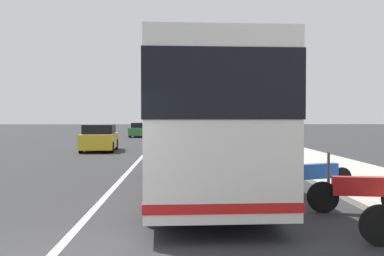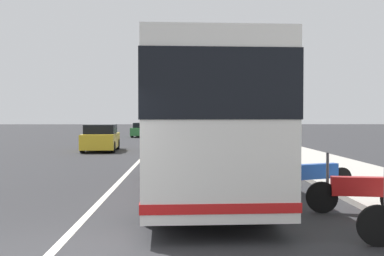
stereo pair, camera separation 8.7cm
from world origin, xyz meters
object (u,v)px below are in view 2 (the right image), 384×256
at_px(motorcycle_mid_row, 359,191).
at_px(motorcycle_far_end, 316,174).
at_px(car_side_street, 181,126).
at_px(coach_bus, 197,117).
at_px(car_far_distant, 143,130).
at_px(car_ahead_same_lane, 192,128).
at_px(car_behind_bus, 101,138).

bearing_deg(motorcycle_mid_row, motorcycle_far_end, -78.65).
height_order(motorcycle_mid_row, car_side_street, car_side_street).
bearing_deg(motorcycle_mid_row, coach_bus, -30.09).
relative_size(car_far_distant, car_ahead_same_lane, 1.06).
xyz_separation_m(coach_bus, car_far_distant, (33.06, 4.24, -1.33)).
bearing_deg(car_ahead_same_lane, motorcycle_far_end, -177.80).
xyz_separation_m(car_far_distant, car_side_street, (16.04, -3.74, 0.02)).
relative_size(coach_bus, car_far_distant, 2.32).
bearing_deg(motorcycle_far_end, car_behind_bus, -81.60).
distance_m(motorcycle_mid_row, car_ahead_same_lane, 45.44).
bearing_deg(car_behind_bus, car_side_street, 169.27).
distance_m(coach_bus, motorcycle_mid_row, 4.53).
distance_m(motorcycle_far_end, car_far_distant, 33.89).
bearing_deg(coach_bus, car_side_street, -1.89).
height_order(coach_bus, motorcycle_far_end, coach_bus).
bearing_deg(car_far_distant, car_ahead_same_lane, 156.29).
bearing_deg(car_ahead_same_lane, motorcycle_mid_row, -177.87).
xyz_separation_m(motorcycle_far_end, car_far_distant, (33.06, 7.44, 0.19)).
relative_size(motorcycle_mid_row, car_ahead_same_lane, 0.52).
relative_size(motorcycle_mid_row, car_far_distant, 0.49).
bearing_deg(car_side_street, car_behind_bus, 169.34).
bearing_deg(car_ahead_same_lane, car_far_distant, 151.32).
bearing_deg(motorcycle_mid_row, car_ahead_same_lane, -77.50).
bearing_deg(car_far_distant, motorcycle_mid_row, 15.84).
relative_size(coach_bus, motorcycle_mid_row, 4.77).
distance_m(coach_bus, motorcycle_far_end, 3.54).
bearing_deg(car_side_street, coach_bus, 177.64).
height_order(car_behind_bus, car_side_street, car_behind_bus).
bearing_deg(car_far_distant, coach_bus, 11.26).
distance_m(motorcycle_mid_row, car_behind_bus, 19.38).
xyz_separation_m(coach_bus, motorcycle_far_end, (-0.00, -3.20, -1.53)).
distance_m(car_behind_bus, car_ahead_same_lane, 28.56).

